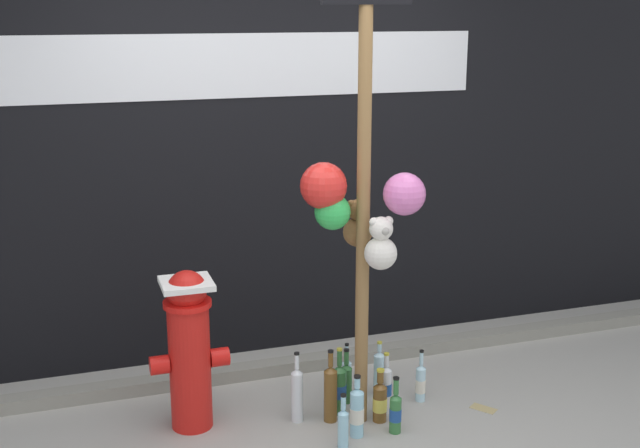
# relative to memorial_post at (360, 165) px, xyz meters

# --- Properties ---
(building_wall) EXTENTS (10.00, 0.21, 3.36)m
(building_wall) POSITION_rel_memorial_post_xyz_m (-0.17, 1.22, 0.23)
(building_wall) COLOR black
(building_wall) RESTS_ON ground_plane
(curb_strip) EXTENTS (8.00, 0.12, 0.08)m
(curb_strip) POSITION_rel_memorial_post_xyz_m (-0.17, 0.73, -1.41)
(curb_strip) COLOR gray
(curb_strip) RESTS_ON ground_plane
(memorial_post) EXTENTS (0.62, 0.42, 2.60)m
(memorial_post) POSITION_rel_memorial_post_xyz_m (0.00, 0.00, 0.00)
(memorial_post) COLOR olive
(memorial_post) RESTS_ON ground_plane
(fire_hydrant) EXTENTS (0.42, 0.27, 0.89)m
(fire_hydrant) POSITION_rel_memorial_post_xyz_m (-0.88, 0.24, -0.98)
(fire_hydrant) COLOR red
(fire_hydrant) RESTS_ON ground_plane
(bottle_0) EXTENTS (0.08, 0.08, 0.39)m
(bottle_0) POSITION_rel_memorial_post_xyz_m (-0.06, 0.12, -1.30)
(bottle_0) COLOR #337038
(bottle_0) RESTS_ON ground_plane
(bottle_1) EXTENTS (0.06, 0.06, 0.33)m
(bottle_1) POSITION_rel_memorial_post_xyz_m (0.24, 0.27, -1.30)
(bottle_1) COLOR #B2DBEA
(bottle_1) RESTS_ON ground_plane
(bottle_2) EXTENTS (0.06, 0.06, 0.33)m
(bottle_2) POSITION_rel_memorial_post_xyz_m (0.05, 0.32, -1.33)
(bottle_2) COLOR #B2DBEA
(bottle_2) RESTS_ON ground_plane
(bottle_3) EXTENTS (0.07, 0.07, 0.32)m
(bottle_3) POSITION_rel_memorial_post_xyz_m (0.15, -0.18, -1.33)
(bottle_3) COLOR #337038
(bottle_3) RESTS_ON ground_plane
(bottle_4) EXTENTS (0.07, 0.07, 0.42)m
(bottle_4) POSITION_rel_memorial_post_xyz_m (-0.14, 0.05, -1.27)
(bottle_4) COLOR brown
(bottle_4) RESTS_ON ground_plane
(bottle_5) EXTENTS (0.07, 0.07, 0.41)m
(bottle_5) POSITION_rel_memorial_post_xyz_m (-0.31, 0.11, -1.28)
(bottle_5) COLOR silver
(bottle_5) RESTS_ON ground_plane
(bottle_6) EXTENTS (0.06, 0.06, 0.30)m
(bottle_6) POSITION_rel_memorial_post_xyz_m (-0.17, -0.24, -1.33)
(bottle_6) COLOR #93CCE0
(bottle_6) RESTS_ON ground_plane
(bottle_7) EXTENTS (0.07, 0.07, 0.36)m
(bottle_7) POSITION_rel_memorial_post_xyz_m (0.19, 0.05, -1.30)
(bottle_7) COLOR silver
(bottle_7) RESTS_ON ground_plane
(bottle_8) EXTENTS (0.08, 0.08, 0.35)m
(bottle_8) POSITION_rel_memorial_post_xyz_m (-0.06, -0.15, -1.30)
(bottle_8) COLOR #93CCE0
(bottle_8) RESTS_ON ground_plane
(bottle_9) EXTENTS (0.06, 0.06, 0.32)m
(bottle_9) POSITION_rel_memorial_post_xyz_m (0.44, 0.11, -1.33)
(bottle_9) COLOR #B2DBEA
(bottle_9) RESTS_ON ground_plane
(bottle_10) EXTENTS (0.08, 0.08, 0.31)m
(bottle_10) POSITION_rel_memorial_post_xyz_m (0.12, -0.04, -1.33)
(bottle_10) COLOR brown
(bottle_10) RESTS_ON ground_plane
(bottle_11) EXTENTS (0.07, 0.07, 0.33)m
(bottle_11) POSITION_rel_memorial_post_xyz_m (0.02, 0.23, -1.32)
(bottle_11) COLOR #337038
(bottle_11) RESTS_ON ground_plane
(litter_0) EXTENTS (0.14, 0.16, 0.01)m
(litter_0) POSITION_rel_memorial_post_xyz_m (0.74, -0.10, -1.44)
(litter_0) COLOR tan
(litter_0) RESTS_ON ground_plane
(litter_1) EXTENTS (0.09, 0.10, 0.01)m
(litter_1) POSITION_rel_memorial_post_xyz_m (-0.47, 0.75, -1.44)
(litter_1) COLOR silver
(litter_1) RESTS_ON ground_plane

